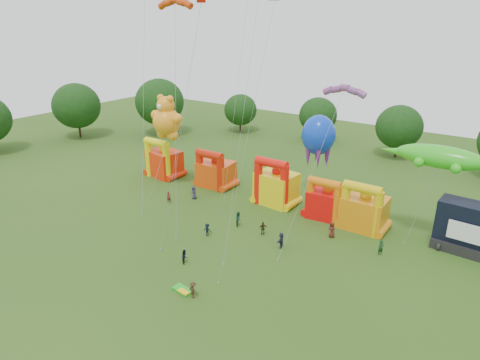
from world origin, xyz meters
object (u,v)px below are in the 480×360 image
Objects in this scene: bouncy_castle_0 at (163,161)px; spectator_4 at (263,228)px; octopus_kite at (312,153)px; teddy_bear_kite at (165,126)px; gecko_kite at (434,173)px; bouncy_castle_2 at (275,186)px; spectator_0 at (194,193)px.

bouncy_castle_0 is 25.24m from spectator_4.
teddy_bear_kite is at bearing -156.96° from octopus_kite.
bouncy_castle_0 is at bearing -168.13° from octopus_kite.
gecko_kite is (39.92, 0.80, 6.05)m from bouncy_castle_0.
spectator_4 is (0.29, -12.92, -5.90)m from octopus_kite.
bouncy_castle_2 is 9.59m from spectator_4.
teddy_bear_kite is at bearing -165.84° from bouncy_castle_2.
octopus_kite reaches higher than spectator_4.
spectator_0 is at bearing -170.07° from gecko_kite.
spectator_4 is at bearing -13.42° from teddy_bear_kite.
bouncy_castle_0 is 0.54× the size of octopus_kite.
spectator_0 is at bearing -55.90° from spectator_4.
octopus_kite is (23.62, 4.97, 4.30)m from bouncy_castle_0.
gecko_kite reaches higher than spectator_0.
teddy_bear_kite reaches higher than octopus_kite.
gecko_kite is at bearing -0.01° from bouncy_castle_2.
spectator_4 is at bearing -18.40° from bouncy_castle_0.
gecko_kite is (35.66, 4.07, -0.97)m from teddy_bear_kite.
bouncy_castle_0 is 20.42m from bouncy_castle_2.
octopus_kite reaches higher than spectator_0.
spectator_4 is (19.65, -4.69, -8.63)m from teddy_bear_kite.
bouncy_castle_2 is 3.66× the size of spectator_0.
spectator_4 is at bearing -88.73° from octopus_kite.
bouncy_castle_2 is 20.40m from gecko_kite.
gecko_kite reaches higher than spectator_4.
spectator_0 is 14.18m from spectator_4.
bouncy_castle_2 is at bearing 2.27° from bouncy_castle_0.
gecko_kite reaches higher than bouncy_castle_0.
teddy_bear_kite is 21.96m from spectator_4.
teddy_bear_kite is 10.46m from spectator_0.
bouncy_castle_0 reaches higher than spectator_4.
spectator_0 is at bearing -23.40° from bouncy_castle_0.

